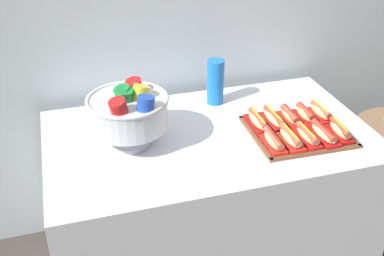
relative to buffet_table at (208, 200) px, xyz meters
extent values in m
cube|color=silver|center=(0.00, 0.00, 0.00)|extent=(1.39, 0.81, 0.73)
cylinder|color=black|center=(-0.58, 0.29, -0.39)|extent=(0.05, 0.05, 0.04)
cylinder|color=black|center=(0.58, 0.29, -0.39)|extent=(0.05, 0.05, 0.04)
torus|color=brown|center=(1.07, 0.09, -0.35)|extent=(0.54, 0.54, 0.11)
torus|color=brown|center=(1.07, 0.09, -0.23)|extent=(0.58, 0.58, 0.11)
cube|color=brown|center=(0.36, -0.10, 0.37)|extent=(0.41, 0.37, 0.01)
cube|color=brown|center=(0.36, -0.27, 0.38)|extent=(0.41, 0.03, 0.01)
cube|color=brown|center=(0.37, 0.07, 0.38)|extent=(0.41, 0.03, 0.01)
cube|color=brown|center=(0.17, -0.09, 0.38)|extent=(0.02, 0.36, 0.01)
cube|color=brown|center=(0.56, -0.10, 0.38)|extent=(0.02, 0.36, 0.01)
cube|color=red|center=(0.21, -0.18, 0.38)|extent=(0.07, 0.17, 0.02)
ellipsoid|color=tan|center=(0.21, -0.18, 0.40)|extent=(0.06, 0.15, 0.04)
cylinder|color=#A8563D|center=(0.21, -0.18, 0.41)|extent=(0.04, 0.15, 0.03)
cylinder|color=red|center=(0.21, -0.18, 0.43)|extent=(0.01, 0.13, 0.01)
cube|color=red|center=(0.29, -0.18, 0.38)|extent=(0.07, 0.17, 0.02)
ellipsoid|color=#E0BC7F|center=(0.29, -0.18, 0.40)|extent=(0.06, 0.16, 0.04)
cylinder|color=#A8563D|center=(0.29, -0.18, 0.42)|extent=(0.03, 0.16, 0.03)
cylinder|color=yellow|center=(0.29, -0.18, 0.43)|extent=(0.01, 0.13, 0.01)
cube|color=red|center=(0.36, -0.18, 0.38)|extent=(0.06, 0.17, 0.02)
ellipsoid|color=tan|center=(0.36, -0.18, 0.40)|extent=(0.05, 0.15, 0.04)
cylinder|color=#9E4C38|center=(0.36, -0.18, 0.41)|extent=(0.03, 0.15, 0.03)
cylinder|color=yellow|center=(0.36, -0.18, 0.43)|extent=(0.01, 0.13, 0.01)
cube|color=#B21414|center=(0.44, -0.18, 0.38)|extent=(0.07, 0.18, 0.02)
ellipsoid|color=#E0BC7F|center=(0.44, -0.18, 0.40)|extent=(0.06, 0.17, 0.04)
cylinder|color=brown|center=(0.44, -0.18, 0.41)|extent=(0.03, 0.16, 0.03)
cylinder|color=red|center=(0.44, -0.18, 0.43)|extent=(0.01, 0.14, 0.01)
cube|color=#B21414|center=(0.51, -0.19, 0.38)|extent=(0.08, 0.16, 0.02)
ellipsoid|color=#E0BC7F|center=(0.51, -0.19, 0.41)|extent=(0.06, 0.15, 0.04)
cylinder|color=brown|center=(0.51, -0.19, 0.42)|extent=(0.04, 0.15, 0.03)
cylinder|color=yellow|center=(0.51, -0.19, 0.43)|extent=(0.02, 0.12, 0.01)
cube|color=#B21414|center=(0.21, -0.01, 0.38)|extent=(0.07, 0.18, 0.02)
ellipsoid|color=tan|center=(0.21, -0.01, 0.40)|extent=(0.06, 0.16, 0.04)
cylinder|color=brown|center=(0.21, -0.01, 0.41)|extent=(0.03, 0.17, 0.03)
cylinder|color=yellow|center=(0.21, -0.01, 0.43)|extent=(0.01, 0.14, 0.01)
cube|color=red|center=(0.29, -0.02, 0.38)|extent=(0.07, 0.19, 0.02)
ellipsoid|color=#E0BC7F|center=(0.29, -0.02, 0.40)|extent=(0.06, 0.17, 0.04)
cylinder|color=brown|center=(0.29, -0.02, 0.42)|extent=(0.03, 0.17, 0.03)
cylinder|color=yellow|center=(0.29, -0.02, 0.43)|extent=(0.01, 0.14, 0.01)
cube|color=red|center=(0.36, -0.02, 0.38)|extent=(0.06, 0.16, 0.02)
ellipsoid|color=tan|center=(0.36, -0.02, 0.40)|extent=(0.05, 0.15, 0.04)
cylinder|color=#9E4C38|center=(0.36, -0.02, 0.42)|extent=(0.03, 0.14, 0.03)
cylinder|color=red|center=(0.36, -0.02, 0.43)|extent=(0.01, 0.12, 0.01)
cube|color=red|center=(0.44, -0.02, 0.38)|extent=(0.07, 0.15, 0.02)
ellipsoid|color=tan|center=(0.44, -0.02, 0.41)|extent=(0.06, 0.14, 0.04)
cylinder|color=brown|center=(0.44, -0.02, 0.42)|extent=(0.03, 0.13, 0.03)
cylinder|color=red|center=(0.44, -0.02, 0.43)|extent=(0.01, 0.11, 0.01)
cube|color=red|center=(0.51, -0.02, 0.38)|extent=(0.07, 0.15, 0.02)
ellipsoid|color=tan|center=(0.51, -0.02, 0.41)|extent=(0.06, 0.14, 0.04)
cylinder|color=#9E4C38|center=(0.51, -0.02, 0.42)|extent=(0.03, 0.14, 0.03)
cylinder|color=yellow|center=(0.51, -0.02, 0.43)|extent=(0.01, 0.12, 0.01)
cylinder|color=silver|center=(-0.34, 0.02, 0.37)|extent=(0.18, 0.18, 0.02)
cone|color=silver|center=(-0.34, 0.02, 0.42)|extent=(0.06, 0.06, 0.07)
cylinder|color=silver|center=(-0.34, 0.02, 0.51)|extent=(0.32, 0.32, 0.12)
torus|color=silver|center=(-0.34, 0.02, 0.57)|extent=(0.33, 0.33, 0.02)
cylinder|color=yellow|center=(-0.29, 0.02, 0.56)|extent=(0.12, 0.11, 0.14)
cylinder|color=red|center=(-0.29, 0.09, 0.56)|extent=(0.12, 0.11, 0.14)
cylinder|color=#197A33|center=(-0.34, 0.03, 0.56)|extent=(0.10, 0.09, 0.14)
cylinder|color=#197A33|center=(-0.35, 0.02, 0.56)|extent=(0.11, 0.12, 0.14)
cylinder|color=red|center=(-0.38, -0.07, 0.56)|extent=(0.10, 0.10, 0.14)
cylinder|color=#1E47B2|center=(-0.29, -0.08, 0.56)|extent=(0.10, 0.09, 0.13)
cylinder|color=blue|center=(0.11, 0.27, 0.43)|extent=(0.08, 0.08, 0.13)
cylinder|color=blue|center=(0.11, 0.27, 0.45)|extent=(0.08, 0.08, 0.13)
cylinder|color=blue|center=(0.11, 0.27, 0.47)|extent=(0.08, 0.08, 0.13)
cylinder|color=blue|center=(0.11, 0.27, 0.50)|extent=(0.08, 0.08, 0.13)
cylinder|color=blue|center=(0.11, 0.27, 0.52)|extent=(0.08, 0.08, 0.13)
camera|label=1|loc=(-0.56, -1.63, 1.41)|focal=44.06mm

